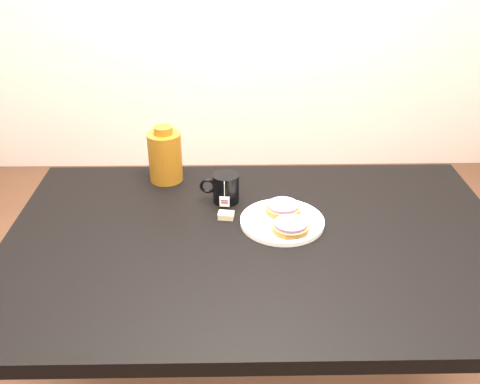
% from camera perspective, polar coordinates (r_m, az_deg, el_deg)
% --- Properties ---
extents(table, '(1.40, 0.90, 0.75)m').
position_cam_1_polar(table, '(1.52, 1.86, -7.49)').
color(table, black).
rests_on(table, ground_plane).
extents(plate, '(0.24, 0.24, 0.02)m').
position_cam_1_polar(plate, '(1.54, 4.52, -3.08)').
color(plate, white).
rests_on(plate, table).
extents(bagel_back, '(0.11, 0.11, 0.03)m').
position_cam_1_polar(bagel_back, '(1.57, 4.61, -1.72)').
color(bagel_back, brown).
rests_on(bagel_back, plate).
extents(bagel_front, '(0.14, 0.14, 0.03)m').
position_cam_1_polar(bagel_front, '(1.48, 5.41, -3.70)').
color(bagel_front, brown).
rests_on(bagel_front, plate).
extents(mug, '(0.13, 0.09, 0.09)m').
position_cam_1_polar(mug, '(1.63, -1.58, 0.45)').
color(mug, black).
rests_on(mug, table).
extents(teabag_pouch, '(0.05, 0.04, 0.02)m').
position_cam_1_polar(teabag_pouch, '(1.56, -1.50, -2.51)').
color(teabag_pouch, '#C6B793').
rests_on(teabag_pouch, table).
extents(bagel_package, '(0.11, 0.11, 0.19)m').
position_cam_1_polar(bagel_package, '(1.75, -7.99, 3.83)').
color(bagel_package, '#60350C').
rests_on(bagel_package, table).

